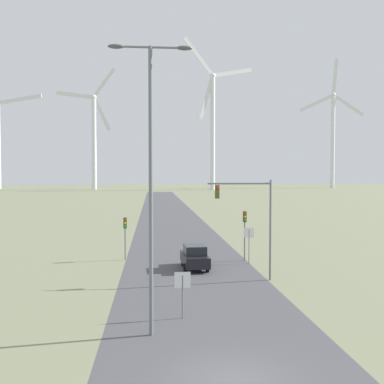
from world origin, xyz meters
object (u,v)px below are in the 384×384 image
(traffic_light_post_near_right, at_px, (245,225))
(car_approaching, at_px, (195,257))
(stop_sign_near, at_px, (182,286))
(wind_turbine_left, at_px, (94,133))
(wind_turbine_right, at_px, (333,131))
(stop_sign_far, at_px, (249,238))
(wind_turbine_center, at_px, (213,120))
(traffic_light_mast_overhead, at_px, (250,210))
(traffic_light_post_near_left, at_px, (125,229))
(streetlamp, at_px, (151,160))

(traffic_light_post_near_right, bearing_deg, car_approaching, -147.75)
(traffic_light_post_near_right, bearing_deg, stop_sign_near, -112.95)
(stop_sign_near, height_order, wind_turbine_left, wind_turbine_left)
(wind_turbine_right, bearing_deg, wind_turbine_left, -173.61)
(stop_sign_far, height_order, wind_turbine_center, wind_turbine_center)
(traffic_light_mast_overhead, height_order, wind_turbine_right, wind_turbine_right)
(traffic_light_mast_overhead, xyz_separation_m, wind_turbine_left, (-34.41, 187.98, 21.99))
(wind_turbine_left, bearing_deg, wind_turbine_right, 6.39)
(traffic_light_mast_overhead, bearing_deg, wind_turbine_right, 66.28)
(traffic_light_post_near_right, xyz_separation_m, wind_turbine_center, (19.87, 169.08, 28.96))
(traffic_light_post_near_right, height_order, car_approaching, traffic_light_post_near_right)
(traffic_light_post_near_left, height_order, traffic_light_post_near_right, traffic_light_post_near_right)
(traffic_light_post_near_left, relative_size, wind_turbine_right, 0.05)
(stop_sign_near, distance_m, stop_sign_far, 14.64)
(traffic_light_post_near_right, distance_m, wind_turbine_center, 172.69)
(wind_turbine_left, relative_size, wind_turbine_right, 0.85)
(wind_turbine_left, height_order, wind_turbine_center, wind_turbine_center)
(streetlamp, distance_m, car_approaching, 15.83)
(streetlamp, height_order, wind_turbine_right, wind_turbine_right)
(wind_turbine_right, bearing_deg, traffic_light_post_near_left, -116.72)
(stop_sign_far, xyz_separation_m, wind_turbine_left, (-35.57, 182.33, 24.74))
(wind_turbine_center, bearing_deg, stop_sign_near, -98.06)
(wind_turbine_right, bearing_deg, stop_sign_far, -114.04)
(streetlamp, relative_size, wind_turbine_right, 0.19)
(stop_sign_near, bearing_deg, traffic_light_mast_overhead, 56.27)
(traffic_light_post_near_left, relative_size, wind_turbine_left, 0.06)
(streetlamp, distance_m, stop_sign_far, 18.22)
(traffic_light_mast_overhead, bearing_deg, traffic_light_post_near_right, 81.26)
(stop_sign_near, xyz_separation_m, wind_turbine_right, (93.71, 209.35, 28.33))
(traffic_light_post_near_left, relative_size, traffic_light_post_near_right, 0.87)
(traffic_light_mast_overhead, relative_size, wind_turbine_left, 0.12)
(traffic_light_post_near_right, relative_size, traffic_light_mast_overhead, 0.61)
(stop_sign_far, relative_size, wind_turbine_left, 0.05)
(car_approaching, xyz_separation_m, wind_turbine_center, (24.29, 171.87, 31.07))
(stop_sign_far, relative_size, wind_turbine_right, 0.04)
(traffic_light_mast_overhead, xyz_separation_m, wind_turbine_center, (20.92, 175.95, 27.19))
(traffic_light_mast_overhead, relative_size, wind_turbine_center, 0.10)
(stop_sign_far, height_order, wind_turbine_left, wind_turbine_left)
(traffic_light_post_near_left, xyz_separation_m, traffic_light_post_near_right, (9.91, -1.17, 0.40))
(car_approaching, bearing_deg, wind_turbine_right, 65.04)
(stop_sign_near, xyz_separation_m, wind_turbine_left, (-29.34, 195.57, 25.15))
(stop_sign_far, bearing_deg, traffic_light_post_near_left, 166.54)
(car_approaching, bearing_deg, streetlamp, -103.16)
(wind_turbine_left, bearing_deg, stop_sign_near, -81.47)
(streetlamp, xyz_separation_m, car_approaching, (3.24, 13.87, -6.89))
(wind_turbine_left, bearing_deg, car_approaching, -80.42)
(stop_sign_near, bearing_deg, traffic_light_post_near_left, 103.60)
(traffic_light_post_near_right, bearing_deg, traffic_light_mast_overhead, -98.74)
(car_approaching, distance_m, wind_turbine_left, 188.29)
(wind_turbine_center, bearing_deg, traffic_light_post_near_right, -96.70)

